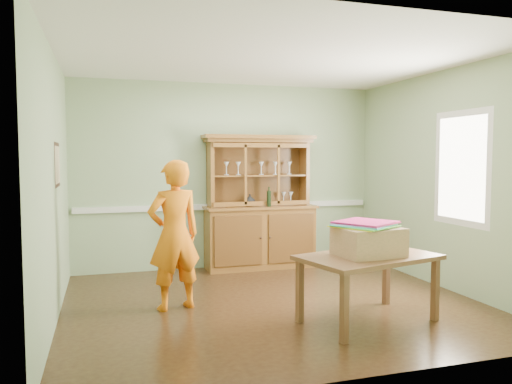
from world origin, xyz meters
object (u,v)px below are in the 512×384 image
object	(u,v)px
china_hutch	(259,221)
person	(174,235)
dining_table	(368,263)
cardboard_box	(369,241)

from	to	relation	value
china_hutch	person	xyz separation A→B (m)	(-1.48, -1.67, 0.11)
china_hutch	person	bearing A→B (deg)	-131.41
dining_table	cardboard_box	bearing A→B (deg)	-136.07
china_hutch	dining_table	bearing A→B (deg)	-83.60
china_hutch	cardboard_box	size ratio (longest dim) A/B	3.26
dining_table	person	bearing A→B (deg)	136.99
china_hutch	cardboard_box	bearing A→B (deg)	-83.86
cardboard_box	person	world-z (taller)	person
dining_table	person	distance (m)	2.03
dining_table	person	xyz separation A→B (m)	(-1.77, 0.97, 0.21)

